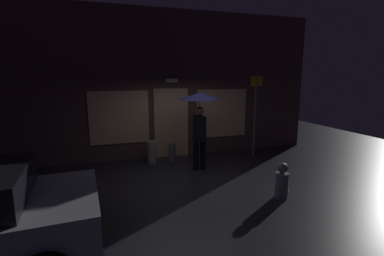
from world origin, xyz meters
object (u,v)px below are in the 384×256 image
at_px(street_sign_post, 255,111).
at_px(sidewalk_bollard_2, 152,153).
at_px(fire_hydrant, 282,182).
at_px(person_with_umbrella, 200,110).
at_px(sidewalk_bollard, 172,152).

height_order(street_sign_post, sidewalk_bollard_2, street_sign_post).
height_order(sidewalk_bollard_2, fire_hydrant, fire_hydrant).
distance_m(person_with_umbrella, fire_hydrant, 2.84).
height_order(person_with_umbrella, street_sign_post, street_sign_post).
relative_size(street_sign_post, sidewalk_bollard_2, 3.90).
bearing_deg(street_sign_post, fire_hydrant, -109.26).
height_order(person_with_umbrella, sidewalk_bollard_2, person_with_umbrella).
xyz_separation_m(sidewalk_bollard, fire_hydrant, (1.62, -3.23, 0.06)).
distance_m(sidewalk_bollard_2, fire_hydrant, 3.91).
bearing_deg(street_sign_post, person_with_umbrella, -162.32).
bearing_deg(street_sign_post, sidewalk_bollard, 173.83).
distance_m(street_sign_post, fire_hydrant, 3.32).
xyz_separation_m(person_with_umbrella, fire_hydrant, (1.07, -2.28, -1.32)).
bearing_deg(sidewalk_bollard, street_sign_post, -6.17).
bearing_deg(person_with_umbrella, sidewalk_bollard, -148.50).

